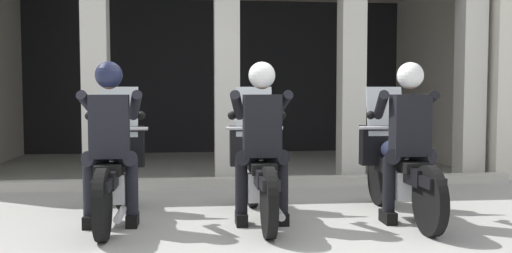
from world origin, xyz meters
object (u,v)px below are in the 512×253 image
at_px(police_officer_center, 262,129).
at_px(motorcycle_right, 398,168).
at_px(police_officer_right, 409,128).
at_px(motorcycle_center, 258,170).
at_px(police_officer_left, 110,129).
at_px(motorcycle_left, 115,171).

relative_size(police_officer_center, motorcycle_right, 0.78).
height_order(motorcycle_right, police_officer_right, police_officer_right).
height_order(motorcycle_center, motorcycle_right, same).
height_order(police_officer_left, police_officer_right, same).
relative_size(police_officer_center, police_officer_right, 1.00).
distance_m(motorcycle_right, police_officer_right, 0.52).
bearing_deg(motorcycle_right, police_officer_left, -173.84).
bearing_deg(police_officer_center, police_officer_left, -179.08).
relative_size(police_officer_left, motorcycle_right, 0.78).
bearing_deg(police_officer_center, motorcycle_left, 169.96).
height_order(police_officer_center, police_officer_right, same).
distance_m(motorcycle_left, motorcycle_center, 1.45).
height_order(motorcycle_left, motorcycle_center, same).
distance_m(police_officer_center, motorcycle_right, 1.53).
bearing_deg(police_officer_left, motorcycle_left, 81.78).
bearing_deg(motorcycle_center, police_officer_left, -167.95).
distance_m(police_officer_left, motorcycle_center, 1.53).
bearing_deg(police_officer_right, police_officer_center, -179.69).
relative_size(police_officer_left, police_officer_right, 1.00).
xyz_separation_m(police_officer_left, police_officer_right, (2.90, -0.14, 0.00)).
bearing_deg(motorcycle_left, police_officer_right, -16.28).
relative_size(motorcycle_center, motorcycle_right, 1.00).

